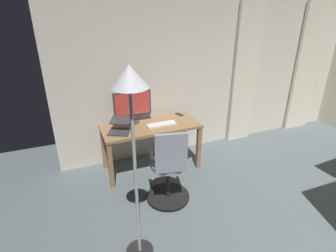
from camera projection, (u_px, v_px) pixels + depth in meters
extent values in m
cube|color=beige|center=(217.00, 64.00, 4.53)|extent=(5.32, 0.10, 2.83)
cube|color=beige|center=(306.00, 68.00, 5.18)|extent=(0.53, 0.06, 2.42)
cube|color=beige|center=(245.00, 75.00, 4.70)|extent=(0.45, 0.06, 2.42)
cube|color=olive|center=(151.00, 126.00, 3.99)|extent=(1.42, 0.61, 0.04)
cube|color=#8C6145|center=(199.00, 148.00, 4.14)|extent=(0.06, 0.06, 0.68)
cube|color=olive|center=(111.00, 166.00, 3.69)|extent=(0.06, 0.06, 0.68)
cube|color=olive|center=(184.00, 134.00, 4.59)|extent=(0.06, 0.06, 0.68)
cube|color=#936549|center=(104.00, 148.00, 4.14)|extent=(0.06, 0.06, 0.68)
cylinder|color=black|center=(168.00, 196.00, 3.59)|extent=(0.56, 0.56, 0.02)
sphere|color=black|center=(187.00, 195.00, 3.63)|extent=(0.05, 0.05, 0.05)
sphere|color=black|center=(171.00, 185.00, 3.82)|extent=(0.05, 0.05, 0.05)
sphere|color=black|center=(151.00, 191.00, 3.70)|extent=(0.05, 0.05, 0.05)
sphere|color=black|center=(154.00, 206.00, 3.42)|extent=(0.05, 0.05, 0.05)
sphere|color=black|center=(178.00, 209.00, 3.38)|extent=(0.05, 0.05, 0.05)
cylinder|color=black|center=(168.00, 181.00, 3.49)|extent=(0.06, 0.06, 0.46)
cylinder|color=gray|center=(168.00, 164.00, 3.38)|extent=(0.52, 0.52, 0.05)
cube|color=gray|center=(171.00, 153.00, 3.09)|extent=(0.38, 0.13, 0.49)
cube|color=black|center=(152.00, 156.00, 3.30)|extent=(0.09, 0.24, 0.03)
cube|color=black|center=(184.00, 153.00, 3.36)|extent=(0.09, 0.24, 0.03)
cylinder|color=#333338|center=(133.00, 122.00, 4.06)|extent=(0.18, 0.18, 0.01)
cylinder|color=#333338|center=(133.00, 119.00, 4.04)|extent=(0.04, 0.04, 0.10)
cube|color=#333338|center=(132.00, 104.00, 3.95)|extent=(0.55, 0.03, 0.37)
cube|color=#CC3D33|center=(133.00, 104.00, 3.94)|extent=(0.51, 0.01, 0.32)
cube|color=silver|center=(161.00, 124.00, 3.97)|extent=(0.43, 0.14, 0.02)
cube|color=#333338|center=(119.00, 132.00, 3.74)|extent=(0.36, 0.34, 0.02)
cube|color=#333338|center=(121.00, 120.00, 3.80)|extent=(0.35, 0.33, 0.04)
cube|color=#232328|center=(179.00, 114.00, 4.34)|extent=(0.12, 0.16, 0.01)
cylinder|color=black|center=(140.00, 251.00, 2.83)|extent=(0.28, 0.28, 0.02)
cylinder|color=#A5A5A8|center=(136.00, 182.00, 2.47)|extent=(0.03, 0.03, 1.76)
cone|color=silver|center=(130.00, 76.00, 2.07)|extent=(0.30, 0.30, 0.18)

